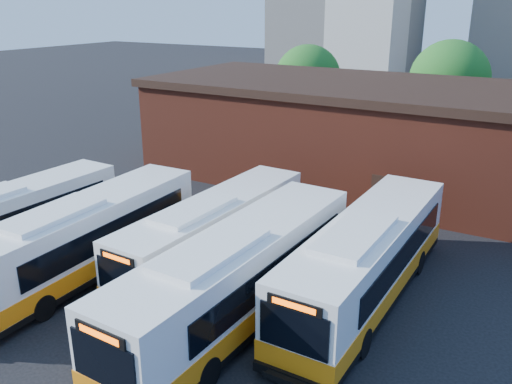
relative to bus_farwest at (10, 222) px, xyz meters
The scene contains 10 objects.
ground 10.98m from the bus_farwest, ahead, with size 220.00×220.00×0.00m, color black.
bus_farwest is the anchor object (origin of this frame).
bus_west 4.94m from the bus_farwest, ahead, with size 3.01×12.78×3.46m.
bus_midwest 12.54m from the bus_farwest, ahead, with size 3.20×13.48×3.65m.
bus_mideast 9.88m from the bus_farwest, 21.00° to the left, with size 2.86×12.01×3.25m.
bus_east 16.55m from the bus_farwest, 14.05° to the left, with size 2.85×13.06×3.54m.
transit_worker 11.70m from the bus_farwest, 25.18° to the right, with size 0.70×0.46×1.91m, color #131837.
depot_building 21.81m from the bus_farwest, 60.14° to the left, with size 28.60×12.60×6.40m.
tree_west 31.03m from the bus_farwest, 88.48° to the left, with size 6.00×6.00×7.65m.
tree_mid 35.45m from the bus_farwest, 68.68° to the left, with size 6.56×6.56×8.36m.
Camera 1 is at (11.07, -13.34, 11.24)m, focal length 38.00 mm.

